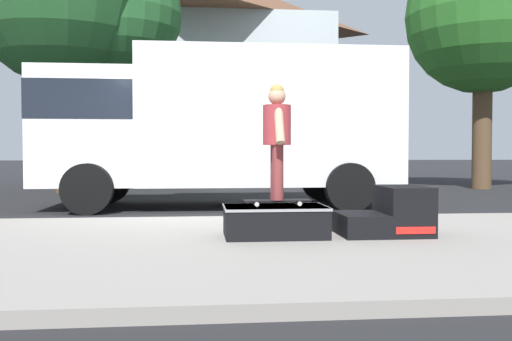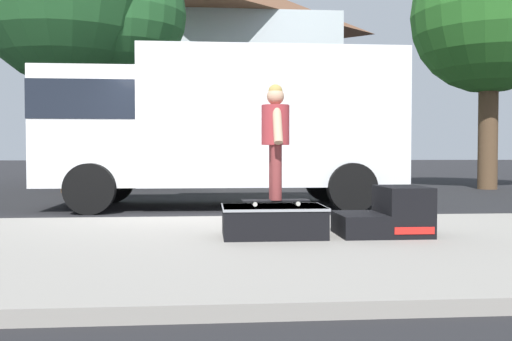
{
  "view_description": "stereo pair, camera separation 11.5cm",
  "coord_description": "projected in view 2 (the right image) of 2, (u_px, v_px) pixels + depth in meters",
  "views": [
    {
      "loc": [
        0.41,
        -9.06,
        1.09
      ],
      "look_at": [
        1.17,
        -1.41,
        0.84
      ],
      "focal_mm": 39.63,
      "sensor_mm": 36.0,
      "label": 1
    },
    {
      "loc": [
        0.52,
        -9.07,
        1.09
      ],
      "look_at": [
        1.17,
        -1.41,
        0.84
      ],
      "focal_mm": 39.63,
      "sensor_mm": 36.0,
      "label": 2
    }
  ],
  "objects": [
    {
      "name": "skateboard",
      "position": [
        275.0,
        201.0,
        6.54
      ],
      "size": [
        0.79,
        0.24,
        0.07
      ],
      "color": "black",
      "rests_on": "skate_box"
    },
    {
      "name": "house_behind",
      "position": [
        213.0,
        75.0,
        22.85
      ],
      "size": [
        9.54,
        8.23,
        8.4
      ],
      "color": "silver",
      "rests_on": "ground"
    },
    {
      "name": "ground_plane",
      "position": [
        176.0,
        220.0,
        9.02
      ],
      "size": [
        140.0,
        140.0,
        0.0
      ],
      "primitive_type": "plane",
      "color": "black"
    },
    {
      "name": "street_tree_main",
      "position": [
        498.0,
        21.0,
        16.59
      ],
      "size": [
        4.98,
        4.53,
        7.37
      ],
      "color": "brown",
      "rests_on": "ground"
    },
    {
      "name": "box_truck",
      "position": [
        221.0,
        122.0,
        11.22
      ],
      "size": [
        6.91,
        2.63,
        3.05
      ],
      "color": "silver",
      "rests_on": "ground"
    },
    {
      "name": "skater_kid",
      "position": [
        275.0,
        132.0,
        6.51
      ],
      "size": [
        0.32,
        0.69,
        1.33
      ],
      "color": "brown",
      "rests_on": "skateboard"
    },
    {
      "name": "kicker_ramp",
      "position": [
        389.0,
        215.0,
        6.62
      ],
      "size": [
        1.03,
        0.78,
        0.57
      ],
      "color": "black",
      "rests_on": "sidewalk_slab"
    },
    {
      "name": "skate_box",
      "position": [
        273.0,
        220.0,
        6.5
      ],
      "size": [
        1.18,
        0.79,
        0.35
      ],
      "color": "black",
      "rests_on": "sidewalk_slab"
    },
    {
      "name": "sidewalk_slab",
      "position": [
        160.0,
        249.0,
        6.03
      ],
      "size": [
        50.0,
        5.0,
        0.12
      ],
      "primitive_type": "cube",
      "color": "gray",
      "rests_on": "ground"
    }
  ]
}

